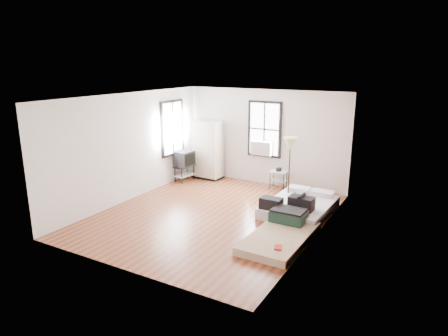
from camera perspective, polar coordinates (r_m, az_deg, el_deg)
The scene contains 8 objects.
ground at distance 9.63m, azimuth -1.65°, elevation -6.71°, with size 6.00×6.00×0.00m, color #5C2918.
room_shell at distance 9.33m, azimuth 0.64°, elevation 3.72°, with size 5.02×6.02×2.80m.
mattress_main at distance 9.89m, azimuth 10.66°, elevation -5.32°, with size 1.49×1.99×0.63m.
mattress_bare at distance 8.46m, azimuth 8.27°, elevation -9.08°, with size 1.10×2.05×0.44m.
wardrobe at distance 12.42m, azimuth -2.36°, elevation 2.62°, with size 0.94×0.57×1.82m.
side_table at distance 11.57m, azimuth 7.80°, elevation -0.97°, with size 0.49×0.41×0.61m.
floor_lamp at distance 10.16m, azimuth 9.43°, elevation 2.98°, with size 0.37×0.37×1.73m.
tv_stand at distance 12.20m, azimuth -5.70°, elevation 1.20°, with size 0.53×0.71×0.94m.
Camera 1 is at (4.64, -7.65, 3.55)m, focal length 32.00 mm.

